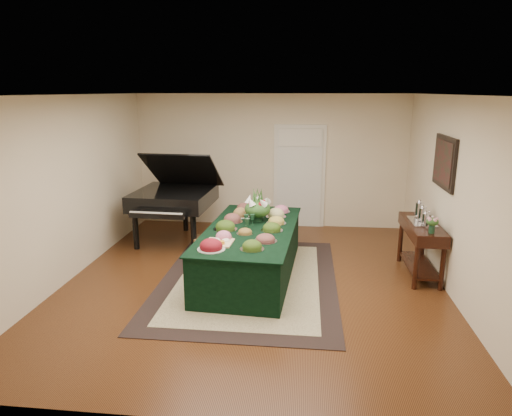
# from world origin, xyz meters

# --- Properties ---
(ground) EXTENTS (6.00, 6.00, 0.00)m
(ground) POSITION_xyz_m (0.00, 0.00, 0.00)
(ground) COLOR black
(ground) RESTS_ON ground
(area_rug) EXTENTS (2.59, 3.63, 0.01)m
(area_rug) POSITION_xyz_m (-0.08, 0.04, 0.01)
(area_rug) COLOR black
(area_rug) RESTS_ON ground
(kitchen_doorway) EXTENTS (1.05, 0.07, 2.10)m
(kitchen_doorway) POSITION_xyz_m (0.60, 2.97, 1.02)
(kitchen_doorway) COLOR silver
(kitchen_doorway) RESTS_ON ground
(buffet_table) EXTENTS (1.46, 2.82, 0.75)m
(buffet_table) POSITION_xyz_m (-0.07, 0.23, 0.38)
(buffet_table) COLOR black
(buffet_table) RESTS_ON ground
(food_platters) EXTENTS (1.13, 2.37, 0.12)m
(food_platters) POSITION_xyz_m (-0.10, 0.31, 0.80)
(food_platters) COLOR beige
(food_platters) RESTS_ON buffet_table
(cutting_board) EXTENTS (0.38, 0.38, 0.10)m
(cutting_board) POSITION_xyz_m (-0.41, -0.49, 0.79)
(cutting_board) COLOR tan
(cutting_board) RESTS_ON buffet_table
(green_goblets) EXTENTS (0.17, 0.32, 0.18)m
(green_goblets) POSITION_xyz_m (-0.11, 0.30, 0.84)
(green_goblets) COLOR #153420
(green_goblets) RESTS_ON buffet_table
(floral_centerpiece) EXTENTS (0.43, 0.43, 0.43)m
(floral_centerpiece) POSITION_xyz_m (-0.01, 0.64, 1.00)
(floral_centerpiece) COLOR #153420
(floral_centerpiece) RESTS_ON buffet_table
(grand_piano) EXTENTS (1.55, 1.72, 1.69)m
(grand_piano) POSITION_xyz_m (-1.68, 1.73, 0.84)
(grand_piano) COLOR black
(grand_piano) RESTS_ON ground
(wicker_basket) EXTENTS (0.40, 0.40, 0.25)m
(wicker_basket) POSITION_xyz_m (-1.02, 1.22, 0.13)
(wicker_basket) COLOR olive
(wicker_basket) RESTS_ON ground
(mahogany_sideboard) EXTENTS (0.45, 1.32, 0.83)m
(mahogany_sideboard) POSITION_xyz_m (2.50, 0.54, 0.64)
(mahogany_sideboard) COLOR black
(mahogany_sideboard) RESTS_ON ground
(tea_service) EXTENTS (0.34, 0.74, 0.30)m
(tea_service) POSITION_xyz_m (2.50, 0.56, 0.94)
(tea_service) COLOR silver
(tea_service) RESTS_ON mahogany_sideboard
(pink_bouquet) EXTENTS (0.19, 0.19, 0.24)m
(pink_bouquet) POSITION_xyz_m (2.50, 0.04, 0.98)
(pink_bouquet) COLOR #153420
(pink_bouquet) RESTS_ON mahogany_sideboard
(wall_painting) EXTENTS (0.05, 0.95, 0.75)m
(wall_painting) POSITION_xyz_m (2.72, 0.54, 1.75)
(wall_painting) COLOR black
(wall_painting) RESTS_ON ground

